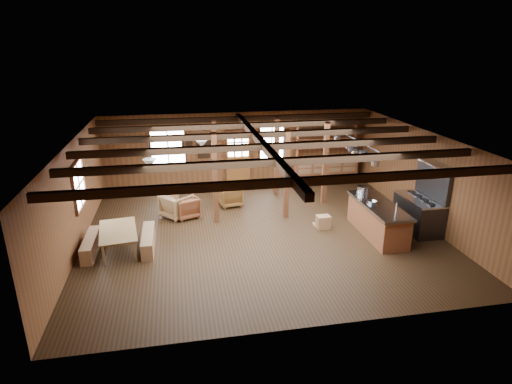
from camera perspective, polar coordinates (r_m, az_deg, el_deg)
The scene contains 22 objects.
room at distance 12.05m, azimuth 0.67°, elevation 0.68°, with size 10.04×9.04×2.84m.
ceiling_joists at distance 11.87m, azimuth 0.53°, elevation 6.81°, with size 9.80×8.82×0.18m.
timber_posts at distance 14.10m, azimuth 1.10°, elevation 3.50°, with size 3.95×2.35×2.80m.
back_door at distance 16.40m, azimuth -2.37°, elevation 3.91°, with size 1.02×0.08×2.15m.
window_back_left at distance 16.08m, azimuth -11.66°, elevation 5.86°, with size 1.32×0.06×1.32m.
window_back_right at distance 16.46m, azimuth 2.10°, elevation 6.56°, with size 1.02×0.06×1.32m.
window_left at distance 12.56m, azimuth -22.61°, elevation 0.88°, with size 0.14×1.24×1.32m.
notice_boards at distance 16.08m, azimuth -7.73°, elevation 6.23°, with size 1.08×0.03×0.90m.
back_counter at distance 17.05m, azimuth 9.17°, elevation 3.31°, with size 2.55×0.60×2.45m.
pendant_lamps at distance 12.56m, azimuth -10.38°, elevation 5.19°, with size 1.86×2.36×0.66m.
pot_rack at distance 12.88m, azimuth 13.29°, elevation 5.39°, with size 0.42×3.00×0.46m.
kitchen_island at distance 12.74m, azimuth 15.90°, elevation -3.48°, with size 0.89×2.50×1.20m.
step_stool at distance 12.91m, azimuth 8.94°, elevation -3.97°, with size 0.44×0.32×0.40m, color olive.
commercial_range at distance 13.40m, azimuth 21.13°, elevation -2.07°, with size 0.86×1.68×2.07m.
dining_table at distance 11.99m, azimuth -17.65°, elevation -6.12°, with size 1.67×0.93×0.59m, color olive.
bench_wall at distance 12.15m, azimuth -21.14°, elevation -6.60°, with size 0.29×1.57×0.43m, color olive.
bench_aisle at distance 11.94m, azimuth -14.17°, elevation -6.26°, with size 0.30×1.60×0.44m, color olive.
armchair_a at distance 13.66m, azimuth -9.34°, elevation -2.02°, with size 0.72×0.74×0.67m, color brown.
armchair_b at distance 14.47m, azimuth -3.45°, elevation -0.54°, with size 0.72×0.74×0.67m, color brown.
armchair_c at distance 13.74m, azimuth -10.54°, elevation -1.78°, with size 0.81×0.83×0.76m, color olive.
counter_pot at distance 13.36m, azimuth 14.04°, elevation 0.35°, with size 0.33×0.33×0.20m, color #B5B7BC.
bowl at distance 12.58m, azimuth 15.21°, elevation -1.28°, with size 0.25×0.25×0.06m, color silver.
Camera 1 is at (-2.23, -11.18, 5.30)m, focal length 30.00 mm.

